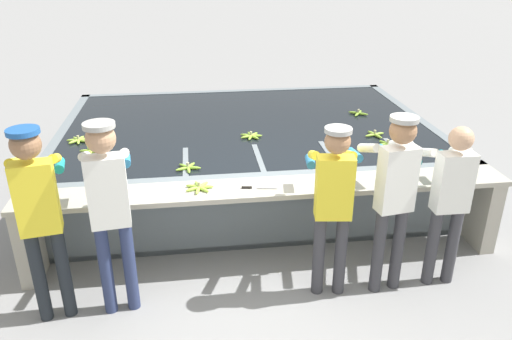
{
  "coord_description": "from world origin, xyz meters",
  "views": [
    {
      "loc": [
        -0.7,
        -4.11,
        2.98
      ],
      "look_at": [
        0.0,
        1.2,
        0.6
      ],
      "focal_mm": 35.0,
      "sensor_mm": 36.0,
      "label": 1
    }
  ],
  "objects_px": {
    "worker_0": "(39,207)",
    "worker_3": "(394,188)",
    "banana_bunch_floating_1": "(91,151)",
    "banana_bunch_floating_6": "(388,144)",
    "banana_bunch_floating_5": "(375,134)",
    "worker_4": "(449,193)",
    "worker_2": "(333,196)",
    "banana_bunch_floating_3": "(251,136)",
    "banana_bunch_floating_4": "(188,168)",
    "banana_bunch_ledge_0": "(199,187)",
    "worker_1": "(109,200)",
    "banana_bunch_ledge_1": "(463,171)",
    "banana_bunch_floating_2": "(78,140)",
    "knife_0": "(254,188)",
    "banana_bunch_floating_0": "(358,113)"
  },
  "relations": [
    {
      "from": "worker_3",
      "to": "worker_4",
      "type": "relative_size",
      "value": 1.08
    },
    {
      "from": "banana_bunch_floating_6",
      "to": "knife_0",
      "type": "bearing_deg",
      "value": -151.23
    },
    {
      "from": "banana_bunch_floating_3",
      "to": "banana_bunch_ledge_1",
      "type": "relative_size",
      "value": 1.14
    },
    {
      "from": "worker_3",
      "to": "banana_bunch_floating_5",
      "type": "bearing_deg",
      "value": 74.61
    },
    {
      "from": "banana_bunch_ledge_1",
      "to": "worker_4",
      "type": "bearing_deg",
      "value": -127.96
    },
    {
      "from": "banana_bunch_floating_1",
      "to": "worker_2",
      "type": "bearing_deg",
      "value": -35.86
    },
    {
      "from": "banana_bunch_floating_2",
      "to": "banana_bunch_floating_3",
      "type": "relative_size",
      "value": 1.0
    },
    {
      "from": "worker_1",
      "to": "worker_2",
      "type": "xyz_separation_m",
      "value": [
        1.9,
        0.0,
        -0.09
      ]
    },
    {
      "from": "worker_1",
      "to": "knife_0",
      "type": "height_order",
      "value": "worker_1"
    },
    {
      "from": "worker_0",
      "to": "banana_bunch_floating_6",
      "type": "distance_m",
      "value": 3.84
    },
    {
      "from": "worker_1",
      "to": "worker_0",
      "type": "bearing_deg",
      "value": -177.42
    },
    {
      "from": "worker_0",
      "to": "worker_4",
      "type": "relative_size",
      "value": 1.1
    },
    {
      "from": "banana_bunch_floating_4",
      "to": "banana_bunch_ledge_1",
      "type": "bearing_deg",
      "value": -9.7
    },
    {
      "from": "worker_3",
      "to": "banana_bunch_floating_4",
      "type": "distance_m",
      "value": 2.12
    },
    {
      "from": "worker_2",
      "to": "banana_bunch_floating_1",
      "type": "xyz_separation_m",
      "value": [
        -2.35,
        1.7,
        -0.12
      ]
    },
    {
      "from": "worker_0",
      "to": "banana_bunch_floating_1",
      "type": "distance_m",
      "value": 1.74
    },
    {
      "from": "banana_bunch_floating_4",
      "to": "banana_bunch_ledge_0",
      "type": "bearing_deg",
      "value": -78.34
    },
    {
      "from": "banana_bunch_floating_6",
      "to": "banana_bunch_ledge_1",
      "type": "distance_m",
      "value": 0.98
    },
    {
      "from": "banana_bunch_floating_5",
      "to": "banana_bunch_ledge_0",
      "type": "bearing_deg",
      "value": -150.9
    },
    {
      "from": "banana_bunch_floating_1",
      "to": "banana_bunch_floating_4",
      "type": "height_order",
      "value": "same"
    },
    {
      "from": "worker_0",
      "to": "worker_3",
      "type": "xyz_separation_m",
      "value": [
        2.99,
        0.01,
        -0.02
      ]
    },
    {
      "from": "banana_bunch_ledge_0",
      "to": "worker_0",
      "type": "bearing_deg",
      "value": -154.86
    },
    {
      "from": "banana_bunch_floating_0",
      "to": "knife_0",
      "type": "distance_m",
      "value": 2.78
    },
    {
      "from": "banana_bunch_floating_0",
      "to": "banana_bunch_ledge_0",
      "type": "distance_m",
      "value": 3.1
    },
    {
      "from": "worker_2",
      "to": "banana_bunch_floating_4",
      "type": "xyz_separation_m",
      "value": [
        -1.26,
        1.08,
        -0.12
      ]
    },
    {
      "from": "worker_0",
      "to": "banana_bunch_floating_5",
      "type": "xyz_separation_m",
      "value": [
        3.5,
        1.83,
        -0.2
      ]
    },
    {
      "from": "worker_2",
      "to": "banana_bunch_floating_3",
      "type": "height_order",
      "value": "worker_2"
    },
    {
      "from": "worker_3",
      "to": "banana_bunch_floating_4",
      "type": "xyz_separation_m",
      "value": [
        -1.8,
        1.1,
        -0.18
      ]
    },
    {
      "from": "worker_0",
      "to": "worker_2",
      "type": "xyz_separation_m",
      "value": [
        2.45,
        0.03,
        -0.08
      ]
    },
    {
      "from": "banana_bunch_floating_4",
      "to": "banana_bunch_floating_5",
      "type": "bearing_deg",
      "value": 17.49
    },
    {
      "from": "banana_bunch_floating_1",
      "to": "banana_bunch_ledge_1",
      "type": "height_order",
      "value": "banana_bunch_ledge_1"
    },
    {
      "from": "banana_bunch_floating_3",
      "to": "banana_bunch_floating_5",
      "type": "xyz_separation_m",
      "value": [
        1.53,
        -0.15,
        0.0
      ]
    },
    {
      "from": "worker_0",
      "to": "banana_bunch_ledge_0",
      "type": "distance_m",
      "value": 1.44
    },
    {
      "from": "worker_4",
      "to": "banana_bunch_floating_0",
      "type": "height_order",
      "value": "worker_4"
    },
    {
      "from": "worker_2",
      "to": "banana_bunch_floating_6",
      "type": "height_order",
      "value": "worker_2"
    },
    {
      "from": "banana_bunch_floating_2",
      "to": "banana_bunch_floating_6",
      "type": "height_order",
      "value": "same"
    },
    {
      "from": "banana_bunch_floating_6",
      "to": "worker_2",
      "type": "bearing_deg",
      "value": -126.38
    },
    {
      "from": "worker_4",
      "to": "banana_bunch_floating_1",
      "type": "distance_m",
      "value": 3.84
    },
    {
      "from": "banana_bunch_floating_3",
      "to": "banana_bunch_ledge_1",
      "type": "xyz_separation_m",
      "value": [
        2.04,
        -1.36,
        0.0
      ]
    },
    {
      "from": "worker_1",
      "to": "worker_3",
      "type": "height_order",
      "value": "worker_1"
    },
    {
      "from": "knife_0",
      "to": "banana_bunch_floating_6",
      "type": "bearing_deg",
      "value": 28.77
    },
    {
      "from": "worker_3",
      "to": "banana_bunch_floating_6",
      "type": "distance_m",
      "value": 1.59
    },
    {
      "from": "worker_0",
      "to": "worker_2",
      "type": "bearing_deg",
      "value": 0.63
    },
    {
      "from": "worker_2",
      "to": "banana_bunch_ledge_0",
      "type": "height_order",
      "value": "worker_2"
    },
    {
      "from": "banana_bunch_floating_6",
      "to": "banana_bunch_floating_5",
      "type": "bearing_deg",
      "value": 95.76
    },
    {
      "from": "worker_0",
      "to": "banana_bunch_floating_6",
      "type": "relative_size",
      "value": 6.35
    },
    {
      "from": "worker_2",
      "to": "banana_bunch_floating_3",
      "type": "distance_m",
      "value": 2.02
    },
    {
      "from": "banana_bunch_floating_1",
      "to": "banana_bunch_floating_6",
      "type": "xyz_separation_m",
      "value": [
        3.43,
        -0.23,
        0.0
      ]
    },
    {
      "from": "banana_bunch_floating_1",
      "to": "banana_bunch_floating_4",
      "type": "xyz_separation_m",
      "value": [
        1.09,
        -0.62,
        0.0
      ]
    },
    {
      "from": "banana_bunch_floating_0",
      "to": "banana_bunch_floating_3",
      "type": "xyz_separation_m",
      "value": [
        -1.6,
        -0.72,
        -0.0
      ]
    }
  ]
}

